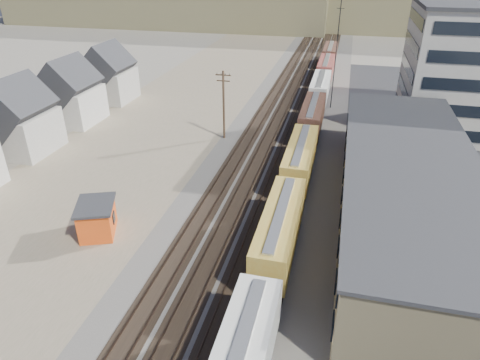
% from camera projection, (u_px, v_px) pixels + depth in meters
% --- Properties ---
extents(ballast_bed, '(18.00, 200.00, 0.06)m').
position_uv_depth(ballast_bed, '(289.00, 124.00, 68.50)').
color(ballast_bed, '#4C4742').
rests_on(ballast_bed, ground).
extents(dirt_yard, '(24.00, 180.00, 0.03)m').
position_uv_depth(dirt_yard, '(147.00, 136.00, 64.16)').
color(dirt_yard, '#70674D').
rests_on(dirt_yard, ground).
extents(asphalt_lot, '(26.00, 120.00, 0.04)m').
position_uv_depth(asphalt_lot, '(454.00, 183.00, 51.02)').
color(asphalt_lot, '#232326').
rests_on(asphalt_lot, ground).
extents(rail_tracks, '(11.40, 200.00, 0.24)m').
position_uv_depth(rail_tracks, '(285.00, 123.00, 68.58)').
color(rail_tracks, black).
rests_on(rail_tracks, ground).
extents(freight_train, '(3.00, 119.74, 4.46)m').
position_uv_depth(freight_train, '(307.00, 135.00, 57.23)').
color(freight_train, black).
rests_on(freight_train, ground).
extents(warehouse, '(12.40, 40.40, 7.25)m').
position_uv_depth(warehouse, '(406.00, 190.00, 42.22)').
color(warehouse, tan).
rests_on(warehouse, ground).
extents(utility_pole_north, '(2.20, 0.32, 10.00)m').
position_uv_depth(utility_pole_north, '(224.00, 104.00, 60.96)').
color(utility_pole_north, '#382619').
rests_on(utility_pole_north, ground).
extents(radio_mast, '(1.20, 0.16, 18.00)m').
position_uv_depth(radio_mast, '(336.00, 55.00, 71.52)').
color(radio_mast, black).
rests_on(radio_mast, ground).
extents(maintenance_shed, '(4.89, 5.46, 3.29)m').
position_uv_depth(maintenance_shed, '(97.00, 218.00, 41.29)').
color(maintenance_shed, '#E95015').
rests_on(maintenance_shed, ground).
extents(parked_car_blue, '(4.45, 6.47, 1.64)m').
position_uv_depth(parked_car_blue, '(447.00, 119.00, 68.19)').
color(parked_car_blue, navy).
rests_on(parked_car_blue, ground).
extents(parked_car_far, '(2.63, 4.29, 1.36)m').
position_uv_depth(parked_car_far, '(459.00, 121.00, 68.13)').
color(parked_car_far, white).
rests_on(parked_car_far, ground).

